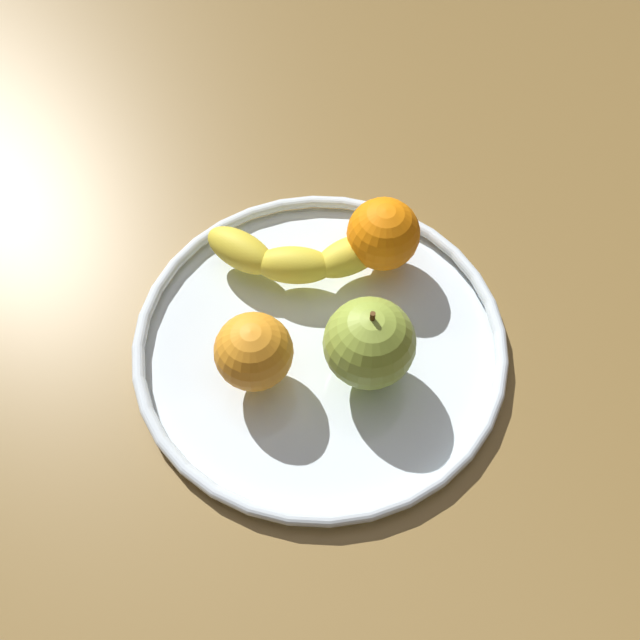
# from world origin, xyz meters

# --- Properties ---
(ground_plane) EXTENTS (1.36, 1.36, 0.04)m
(ground_plane) POSITION_xyz_m (0.00, 0.00, -0.02)
(ground_plane) COLOR brown
(fruit_bowl) EXTENTS (0.35, 0.35, 0.02)m
(fruit_bowl) POSITION_xyz_m (0.00, 0.00, 0.01)
(fruit_bowl) COLOR silver
(fruit_bowl) RESTS_ON ground_plane
(banana) EXTENTS (0.18, 0.10, 0.04)m
(banana) POSITION_xyz_m (-0.00, 0.08, 0.04)
(banana) COLOR yellow
(banana) RESTS_ON fruit_bowl
(apple) EXTENTS (0.08, 0.08, 0.09)m
(apple) POSITION_xyz_m (0.03, -0.04, 0.06)
(apple) COLOR #92AC3C
(apple) RESTS_ON fruit_bowl
(orange_center) EXTENTS (0.07, 0.07, 0.07)m
(orange_center) POSITION_xyz_m (-0.06, -0.02, 0.05)
(orange_center) COLOR orange
(orange_center) RESTS_ON fruit_bowl
(orange_back_left) EXTENTS (0.07, 0.07, 0.07)m
(orange_back_left) POSITION_xyz_m (0.08, 0.07, 0.05)
(orange_back_left) COLOR orange
(orange_back_left) RESTS_ON fruit_bowl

